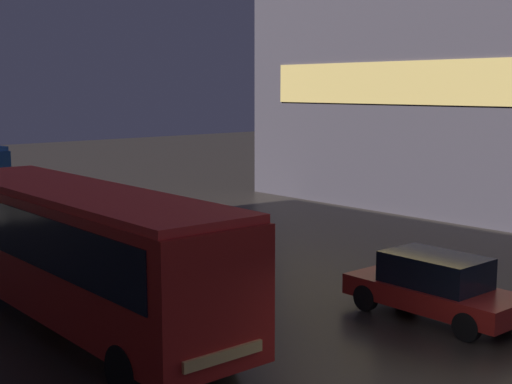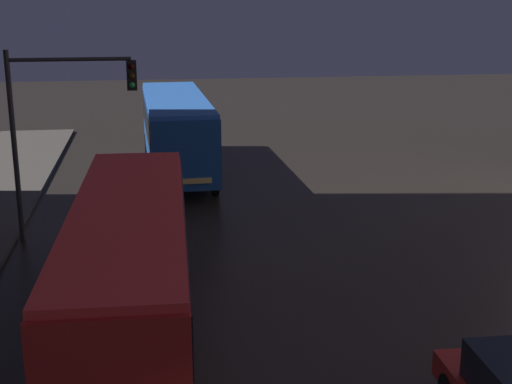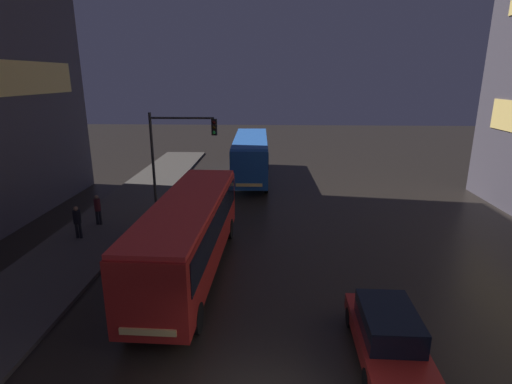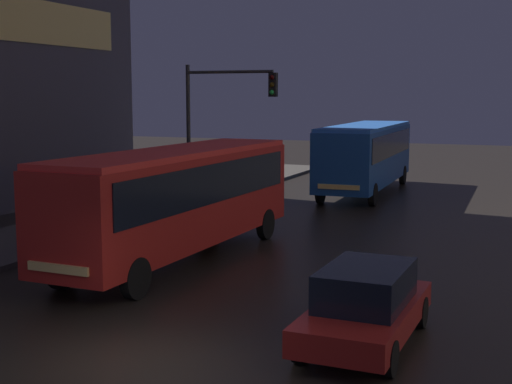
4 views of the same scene
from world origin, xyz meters
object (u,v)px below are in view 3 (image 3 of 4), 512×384
Objects in this scene: pedestrian_near at (77,220)px; traffic_light_main at (176,146)px; bus_far at (251,153)px; pedestrian_far at (98,208)px; bus_near at (189,229)px; car_taxi at (387,333)px.

pedestrian_near is 0.28× the size of traffic_light_main.
pedestrian_near is (-7.85, -12.83, -0.93)m from bus_far.
pedestrian_far is 5.40m from traffic_light_main.
traffic_light_main reaches higher than bus_near.
bus_far is at bearing 65.72° from traffic_light_main.
bus_far is at bearing -94.05° from bus_near.
bus_far is 21.46m from car_taxi.
pedestrian_near reaches higher than car_taxi.
pedestrian_near is at bearing -30.63° from car_taxi.
pedestrian_far is at bearing -38.46° from bus_near.
bus_near is 7.94m from pedestrian_far.
bus_near is at bearing -34.66° from car_taxi.
pedestrian_far reaches higher than pedestrian_near.
bus_near is at bearing -58.79° from pedestrian_near.
pedestrian_near is 6.59m from traffic_light_main.
car_taxi is at bearing -29.89° from pedestrian_far.
traffic_light_main is (-8.86, 12.32, 3.30)m from car_taxi.
pedestrian_far is 0.28× the size of traffic_light_main.
bus_far is 2.57× the size of car_taxi.
pedestrian_far is at bearing -36.78° from car_taxi.
bus_near is 2.49× the size of car_taxi.
pedestrian_near is (-12.87, 8.00, 0.35)m from car_taxi.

